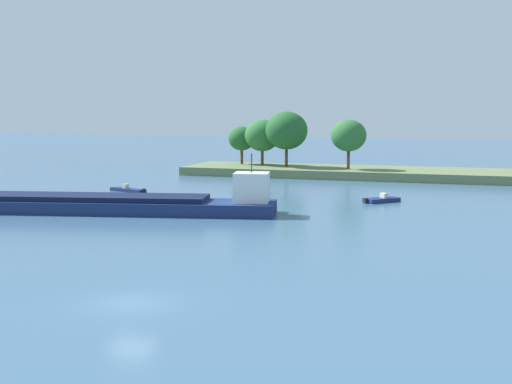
% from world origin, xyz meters
% --- Properties ---
extents(ground_plane, '(400.00, 400.00, 0.00)m').
position_xyz_m(ground_plane, '(0.00, 0.00, 0.00)').
color(ground_plane, '#3D607F').
extents(treeline_island, '(67.17, 12.55, 9.44)m').
position_xyz_m(treeline_island, '(4.47, 70.65, 3.02)').
color(treeline_island, '#66754C').
rests_on(treeline_island, ground).
extents(cargo_barge, '(33.91, 11.92, 5.81)m').
position_xyz_m(cargo_barge, '(-17.17, 28.17, 0.93)').
color(cargo_barge, navy).
rests_on(cargo_barge, ground).
extents(small_motorboat, '(5.39, 2.84, 0.90)m').
position_xyz_m(small_motorboat, '(-23.64, 44.07, 0.22)').
color(small_motorboat, navy).
rests_on(small_motorboat, ground).
extents(fishing_skiff, '(3.87, 3.98, 0.96)m').
position_xyz_m(fishing_skiff, '(6.66, 43.95, 0.26)').
color(fishing_skiff, navy).
rests_on(fishing_skiff, ground).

